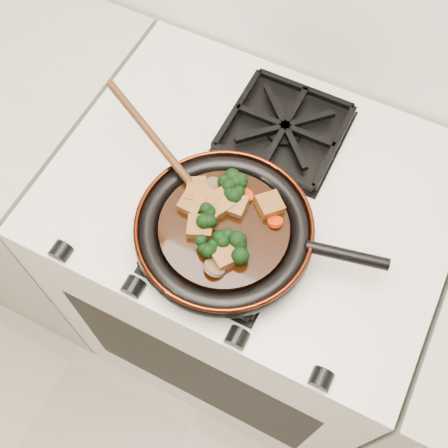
% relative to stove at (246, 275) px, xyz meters
% --- Properties ---
extents(stove, '(0.76, 0.60, 0.90)m').
position_rel_stove_xyz_m(stove, '(0.00, 0.00, 0.00)').
color(stove, beige).
rests_on(stove, ground).
extents(burner_grate_front, '(0.23, 0.23, 0.03)m').
position_rel_stove_xyz_m(burner_grate_front, '(0.00, -0.14, 0.46)').
color(burner_grate_front, black).
rests_on(burner_grate_front, stove).
extents(burner_grate_back, '(0.23, 0.23, 0.03)m').
position_rel_stove_xyz_m(burner_grate_back, '(0.00, 0.14, 0.46)').
color(burner_grate_back, black).
rests_on(burner_grate_back, stove).
extents(skillet, '(0.44, 0.31, 0.05)m').
position_rel_stove_xyz_m(skillet, '(0.00, -0.13, 0.49)').
color(skillet, black).
rests_on(skillet, burner_grate_front).
extents(braising_sauce, '(0.23, 0.23, 0.02)m').
position_rel_stove_xyz_m(braising_sauce, '(0.00, -0.13, 0.50)').
color(braising_sauce, black).
rests_on(braising_sauce, skillet).
extents(tofu_cube_0, '(0.05, 0.05, 0.03)m').
position_rel_stove_xyz_m(tofu_cube_0, '(-0.05, -0.10, 0.52)').
color(tofu_cube_0, brown).
rests_on(tofu_cube_0, braising_sauce).
extents(tofu_cube_1, '(0.06, 0.06, 0.03)m').
position_rel_stove_xyz_m(tofu_cube_1, '(0.05, -0.06, 0.52)').
color(tofu_cube_1, brown).
rests_on(tofu_cube_1, braising_sauce).
extents(tofu_cube_2, '(0.06, 0.06, 0.03)m').
position_rel_stove_xyz_m(tofu_cube_2, '(0.03, -0.18, 0.52)').
color(tofu_cube_2, brown).
rests_on(tofu_cube_2, braising_sauce).
extents(tofu_cube_3, '(0.05, 0.05, 0.03)m').
position_rel_stove_xyz_m(tofu_cube_3, '(-0.07, -0.09, 0.52)').
color(tofu_cube_3, brown).
rests_on(tofu_cube_3, braising_sauce).
extents(tofu_cube_4, '(0.05, 0.05, 0.03)m').
position_rel_stove_xyz_m(tofu_cube_4, '(-0.07, -0.10, 0.52)').
color(tofu_cube_4, brown).
rests_on(tofu_cube_4, braising_sauce).
extents(tofu_cube_5, '(0.04, 0.04, 0.03)m').
position_rel_stove_xyz_m(tofu_cube_5, '(0.00, -0.09, 0.52)').
color(tofu_cube_5, brown).
rests_on(tofu_cube_5, braising_sauce).
extents(tofu_cube_6, '(0.06, 0.06, 0.03)m').
position_rel_stove_xyz_m(tofu_cube_6, '(-0.02, -0.10, 0.52)').
color(tofu_cube_6, brown).
rests_on(tofu_cube_6, braising_sauce).
extents(tofu_cube_7, '(0.04, 0.05, 0.03)m').
position_rel_stove_xyz_m(tofu_cube_7, '(-0.07, -0.12, 0.52)').
color(tofu_cube_7, brown).
rests_on(tofu_cube_7, braising_sauce).
extents(tofu_cube_8, '(0.05, 0.05, 0.02)m').
position_rel_stove_xyz_m(tofu_cube_8, '(-0.03, -0.11, 0.52)').
color(tofu_cube_8, brown).
rests_on(tofu_cube_8, braising_sauce).
extents(tofu_cube_9, '(0.06, 0.05, 0.03)m').
position_rel_stove_xyz_m(tofu_cube_9, '(-0.05, -0.10, 0.52)').
color(tofu_cube_9, brown).
rests_on(tofu_cube_9, braising_sauce).
extents(tofu_cube_10, '(0.05, 0.05, 0.02)m').
position_rel_stove_xyz_m(tofu_cube_10, '(-0.03, -0.15, 0.52)').
color(tofu_cube_10, brown).
rests_on(tofu_cube_10, braising_sauce).
extents(broccoli_floret_0, '(0.08, 0.08, 0.07)m').
position_rel_stove_xyz_m(broccoli_floret_0, '(-0.03, -0.13, 0.52)').
color(broccoli_floret_0, black).
rests_on(broccoli_floret_0, braising_sauce).
extents(broccoli_floret_1, '(0.08, 0.08, 0.08)m').
position_rel_stove_xyz_m(broccoli_floret_1, '(-0.02, -0.05, 0.52)').
color(broccoli_floret_1, black).
rests_on(broccoli_floret_1, braising_sauce).
extents(broccoli_floret_2, '(0.08, 0.08, 0.06)m').
position_rel_stove_xyz_m(broccoli_floret_2, '(-0.02, -0.06, 0.52)').
color(broccoli_floret_2, black).
rests_on(broccoli_floret_2, braising_sauce).
extents(broccoli_floret_3, '(0.08, 0.08, 0.07)m').
position_rel_stove_xyz_m(broccoli_floret_3, '(-0.01, -0.18, 0.52)').
color(broccoli_floret_3, black).
rests_on(broccoli_floret_3, braising_sauce).
extents(broccoli_floret_4, '(0.09, 0.08, 0.07)m').
position_rel_stove_xyz_m(broccoli_floret_4, '(0.04, -0.16, 0.52)').
color(broccoli_floret_4, black).
rests_on(broccoli_floret_4, braising_sauce).
extents(broccoli_floret_5, '(0.07, 0.07, 0.07)m').
position_rel_stove_xyz_m(broccoli_floret_5, '(0.01, -0.16, 0.52)').
color(broccoli_floret_5, black).
rests_on(broccoli_floret_5, braising_sauce).
extents(carrot_coin_0, '(0.03, 0.03, 0.02)m').
position_rel_stove_xyz_m(carrot_coin_0, '(-0.02, -0.08, 0.51)').
color(carrot_coin_0, red).
rests_on(carrot_coin_0, braising_sauce).
extents(carrot_coin_1, '(0.03, 0.03, 0.02)m').
position_rel_stove_xyz_m(carrot_coin_1, '(0.08, -0.08, 0.51)').
color(carrot_coin_1, red).
rests_on(carrot_coin_1, braising_sauce).
extents(carrot_coin_2, '(0.03, 0.03, 0.02)m').
position_rel_stove_xyz_m(carrot_coin_2, '(0.01, -0.06, 0.51)').
color(carrot_coin_2, red).
rests_on(carrot_coin_2, braising_sauce).
extents(carrot_coin_3, '(0.03, 0.03, 0.02)m').
position_rel_stove_xyz_m(carrot_coin_3, '(-0.00, -0.08, 0.51)').
color(carrot_coin_3, red).
rests_on(carrot_coin_3, braising_sauce).
extents(mushroom_slice_0, '(0.04, 0.04, 0.03)m').
position_rel_stove_xyz_m(mushroom_slice_0, '(-0.05, -0.07, 0.52)').
color(mushroom_slice_0, brown).
rests_on(mushroom_slice_0, braising_sauce).
extents(mushroom_slice_1, '(0.05, 0.04, 0.03)m').
position_rel_stove_xyz_m(mushroom_slice_1, '(0.02, -0.21, 0.52)').
color(mushroom_slice_1, brown).
rests_on(mushroom_slice_1, braising_sauce).
extents(mushroom_slice_2, '(0.04, 0.04, 0.03)m').
position_rel_stove_xyz_m(mushroom_slice_2, '(-0.01, -0.05, 0.52)').
color(mushroom_slice_2, brown).
rests_on(mushroom_slice_2, braising_sauce).
extents(wooden_spoon, '(0.16, 0.09, 0.26)m').
position_rel_stove_xyz_m(wooden_spoon, '(-0.13, -0.06, 0.53)').
color(wooden_spoon, '#41210D').
rests_on(wooden_spoon, braising_sauce).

